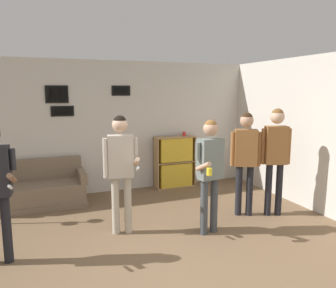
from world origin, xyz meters
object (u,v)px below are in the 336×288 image
at_px(bookshelf, 175,162).
at_px(drinking_cup, 184,134).
at_px(couch, 41,190).
at_px(person_watcher_holding_cup, 210,165).
at_px(person_spectator_far_right, 276,150).
at_px(person_spectator_near_bookshelf, 246,153).
at_px(person_player_foreground_center, 121,162).

bearing_deg(bookshelf, drinking_cup, 0.20).
xyz_separation_m(couch, person_watcher_holding_cup, (2.31, -2.20, 0.76)).
relative_size(couch, person_spectator_far_right, 0.88).
bearing_deg(person_watcher_holding_cup, person_spectator_near_bookshelf, 25.43).
distance_m(person_watcher_holding_cup, person_spectator_near_bookshelf, 0.99).
xyz_separation_m(bookshelf, person_player_foreground_center, (-1.65, -1.93, 0.53)).
xyz_separation_m(person_player_foreground_center, person_watcher_holding_cup, (1.20, -0.47, -0.05)).
relative_size(couch, person_watcher_holding_cup, 0.95).
bearing_deg(drinking_cup, person_player_foreground_center, -133.98).
height_order(couch, bookshelf, bookshelf).
xyz_separation_m(bookshelf, person_spectator_far_right, (0.91, -2.16, 0.57)).
xyz_separation_m(couch, bookshelf, (2.76, 0.20, 0.28)).
bearing_deg(couch, person_spectator_near_bookshelf, -28.91).
distance_m(bookshelf, drinking_cup, 0.65).
relative_size(person_spectator_near_bookshelf, drinking_cup, 18.67).
bearing_deg(couch, person_player_foreground_center, -57.33).
xyz_separation_m(bookshelf, drinking_cup, (0.22, 0.00, 0.61)).
bearing_deg(bookshelf, person_spectator_near_bookshelf, -77.17).
bearing_deg(person_watcher_holding_cup, couch, 136.41).
relative_size(bookshelf, person_spectator_far_right, 0.62).
bearing_deg(couch, person_spectator_far_right, -28.04).
bearing_deg(person_spectator_far_right, bookshelf, 112.93).
xyz_separation_m(couch, person_spectator_far_right, (3.67, -1.95, 0.85)).
height_order(person_player_foreground_center, person_spectator_far_right, person_spectator_far_right).
xyz_separation_m(bookshelf, person_watcher_holding_cup, (-0.45, -2.40, 0.48)).
bearing_deg(couch, drinking_cup, 3.90).
height_order(couch, person_watcher_holding_cup, person_watcher_holding_cup).
bearing_deg(person_spectator_near_bookshelf, person_watcher_holding_cup, -154.57).
height_order(person_watcher_holding_cup, drinking_cup, person_watcher_holding_cup).
relative_size(person_watcher_holding_cup, person_spectator_near_bookshelf, 0.97).
relative_size(bookshelf, person_spectator_near_bookshelf, 0.64).
bearing_deg(couch, bookshelf, 4.19).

